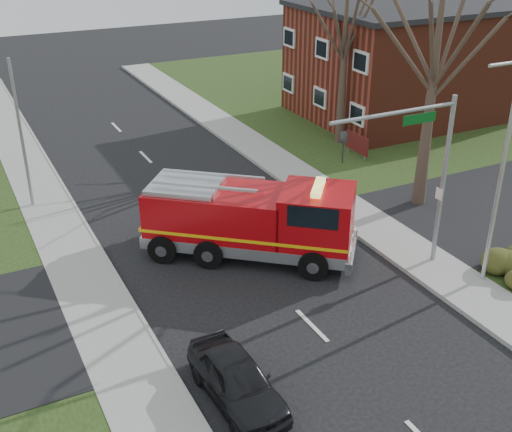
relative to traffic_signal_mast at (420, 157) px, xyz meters
name	(u,v)px	position (x,y,z in m)	size (l,w,h in m)	color
ground	(312,326)	(-5.21, -1.50, -4.71)	(120.00, 120.00, 0.00)	black
sidewalk_right	(453,280)	(0.99, -1.50, -4.63)	(2.40, 80.00, 0.15)	gray
sidewalk_left	(134,379)	(-11.41, -1.50, -4.63)	(2.40, 80.00, 0.15)	gray
brick_building	(419,59)	(13.79, 16.50, -1.05)	(15.40, 10.40, 7.25)	maroon
health_center_sign	(357,143)	(5.29, 11.00, -3.83)	(0.12, 2.00, 1.40)	#521313
bare_tree_near	(437,47)	(4.29, 4.50, 2.71)	(6.00, 6.00, 12.00)	#31271D
bare_tree_far	(345,32)	(5.79, 13.50, 1.78)	(5.25, 5.25, 10.50)	#31271D
traffic_signal_mast	(420,157)	(0.00, 0.00, 0.00)	(5.29, 0.18, 6.80)	gray
streetlight_pole	(501,170)	(1.93, -2.00, -0.16)	(1.48, 0.16, 8.40)	#B7BABF
utility_pole_far	(22,136)	(-12.01, 12.50, -1.21)	(0.14, 0.14, 7.00)	gray
fire_engine	(252,221)	(-4.82, 3.83, -3.21)	(8.11, 7.34, 3.31)	#A9070C
parked_car_maroon	(237,380)	(-9.00, -3.58, -4.01)	(1.65, 4.10, 1.40)	black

